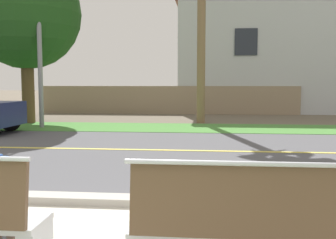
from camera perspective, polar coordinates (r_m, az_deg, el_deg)
name	(u,v)px	position (r m, az deg, el deg)	size (l,w,h in m)	color
ground_plane	(172,141)	(10.69, 0.57, -3.11)	(140.00, 140.00, 0.00)	#665B4C
curb_edge	(132,201)	(5.20, -5.17, -11.53)	(44.00, 0.30, 0.11)	#ADA89E
street_asphalt	(166,150)	(9.22, -0.28, -4.43)	(52.00, 8.00, 0.01)	#515156
road_centre_line	(166,150)	(9.22, -0.28, -4.40)	(48.00, 0.14, 0.01)	#E0CC4C
far_verge_grass	(180,128)	(13.81, 1.75, -1.18)	(48.00, 2.80, 0.02)	#478438
bench_right	(247,231)	(3.15, 11.21, -15.31)	(1.79, 0.48, 1.01)	silver
streetlamp	(41,10)	(14.88, -17.71, 14.67)	(0.24, 2.10, 7.09)	gray
shade_tree_left	(28,5)	(16.48, -19.41, 15.14)	(4.17, 4.17, 6.88)	brown
garden_wall	(167,100)	(20.09, -0.08, 2.82)	(13.00, 0.36, 1.40)	gray
house_across_street	(290,47)	(23.69, 17.05, 9.90)	(13.11, 6.91, 7.05)	#B7BCC1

